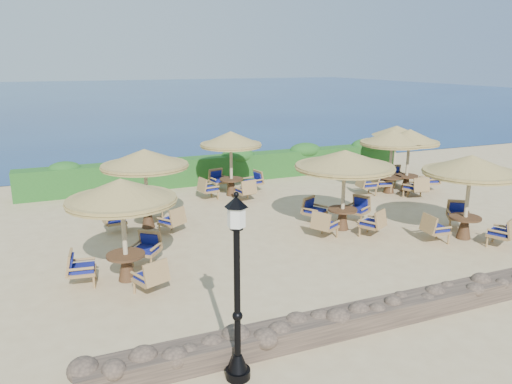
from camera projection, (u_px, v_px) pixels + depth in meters
The scene contains 13 objects.
ground at pixel (300, 227), 16.64m from camera, with size 120.00×120.00×0.00m, color tan.
sea at pixel (95, 95), 79.05m from camera, with size 160.00×160.00×0.00m, color navy.
hedge at pixel (228, 168), 22.90m from camera, with size 18.00×0.90×1.20m, color #194C18.
stone_wall at pixel (431, 302), 11.05m from camera, with size 15.00×0.65×0.44m, color brown.
lamp_post at pixel (237, 297), 8.38m from camera, with size 0.44×0.44×3.31m.
extra_parasol at pixel (397, 131), 23.63m from camera, with size 2.30×2.30×2.41m.
cafe_set_0 at pixel (122, 209), 12.18m from camera, with size 2.79×2.78×2.65m.
cafe_set_1 at pixel (344, 173), 15.97m from camera, with size 3.21×3.21×2.65m.
cafe_set_2 at pixel (470, 179), 15.13m from camera, with size 2.86×2.86×2.65m.
cafe_set_3 at pixel (145, 171), 16.14m from camera, with size 2.84×2.84×2.65m.
cafe_set_4 at pixel (231, 154), 20.15m from camera, with size 2.88×2.88×2.65m.
cafe_set_5 at pixel (392, 149), 20.49m from camera, with size 2.74×2.77×2.65m.
cafe_set_6 at pixel (408, 152), 20.75m from camera, with size 2.89×2.89×2.65m.
Camera 1 is at (-7.46, -13.98, 5.41)m, focal length 35.00 mm.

